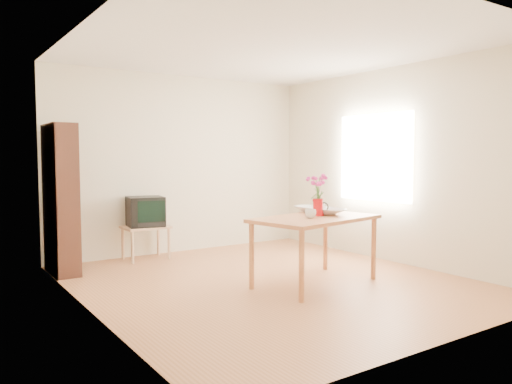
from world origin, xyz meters
TOP-DOWN VIEW (x-y plane):
  - room at (0.03, 0.00)m, footprint 4.50×4.50m
  - table at (0.35, -0.35)m, footprint 1.54×1.07m
  - tv_stand at (-0.70, 1.97)m, footprint 0.60×0.45m
  - bookshelf at (-1.85, 1.75)m, footprint 0.28×0.70m
  - pitcher at (0.45, -0.27)m, footprint 0.14×0.18m
  - flowers at (0.45, -0.27)m, footprint 0.22×0.22m
  - mug at (0.23, -0.41)m, footprint 0.17×0.17m
  - bowl at (0.60, -0.14)m, footprint 0.49×0.49m
  - teacup_a at (0.56, -0.14)m, footprint 0.08×0.08m
  - teacup_b at (0.64, -0.12)m, footprint 0.10×0.10m
  - television at (-0.70, 1.98)m, footprint 0.53×0.50m

SIDE VIEW (x-z plane):
  - tv_stand at x=-0.70m, z-range 0.16..0.62m
  - television at x=-0.70m, z-range 0.46..0.87m
  - table at x=0.35m, z-range 0.29..1.04m
  - mug at x=0.23m, z-range 0.75..0.85m
  - pitcher at x=0.45m, z-range 0.74..0.94m
  - bookshelf at x=-1.85m, z-range -0.06..1.74m
  - teacup_a at x=0.56m, z-range 0.89..0.95m
  - teacup_b at x=0.64m, z-range 0.89..0.96m
  - bowl at x=0.60m, z-range 0.75..1.18m
  - flowers at x=0.45m, z-range 0.93..1.25m
  - room at x=0.03m, z-range -0.95..3.55m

